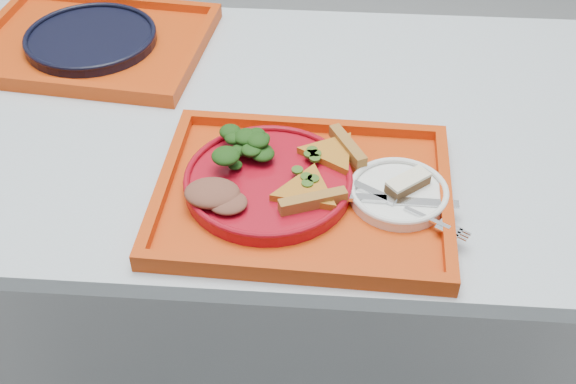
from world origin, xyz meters
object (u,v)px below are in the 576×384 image
object	(u,v)px
tray_far	(92,46)
navy_plate	(91,40)
tray_main	(303,196)
dinner_plate	(268,183)
dessert_bar	(408,183)

from	to	relation	value
tray_far	navy_plate	size ratio (longest dim) A/B	1.73
tray_main	tray_far	xyz separation A→B (m)	(-0.45, 0.42, 0.00)
tray_main	dinner_plate	distance (m)	0.06
tray_main	tray_far	size ratio (longest dim) A/B	1.00
tray_far	dinner_plate	world-z (taller)	dinner_plate
dinner_plate	dessert_bar	world-z (taller)	dessert_bar
dinner_plate	dessert_bar	distance (m)	0.21
tray_main	navy_plate	xyz separation A→B (m)	(-0.45, 0.42, 0.01)
tray_far	dinner_plate	distance (m)	0.57
tray_main	dinner_plate	world-z (taller)	dinner_plate
navy_plate	dessert_bar	bearing A→B (deg)	-34.02
tray_far	dessert_bar	world-z (taller)	dessert_bar
dessert_bar	navy_plate	bearing A→B (deg)	105.82
tray_far	dessert_bar	xyz separation A→B (m)	(0.61, -0.41, 0.03)
navy_plate	dessert_bar	world-z (taller)	dessert_bar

